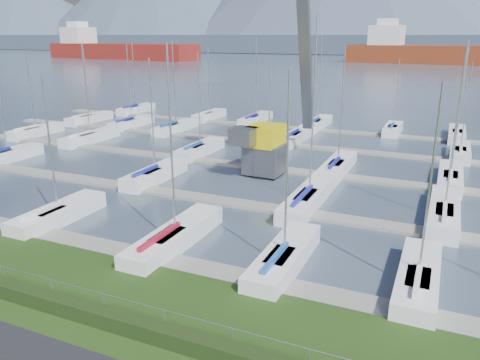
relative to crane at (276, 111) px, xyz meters
The scene contains 9 objects.
water 234.67m from the crane, 89.39° to the left, with size 800.00×540.00×0.20m, color #404D5E.
hedge 26.41m from the crane, 84.49° to the right, with size 80.00×0.70×0.70m, color black.
fence 25.87m from the crane, 84.40° to the right, with size 0.04×0.04×80.00m, color #969A9E.
foothill 304.60m from the crane, 89.53° to the left, with size 900.00×80.00×12.00m, color #3D485A.
docks 6.11m from the crane, 13.24° to the left, with size 90.00×41.60×0.25m.
crane is the anchor object (origin of this frame).
cargo_ship_west 227.66m from the crane, 131.77° to the left, with size 90.91×27.55×21.50m.
cargo_ship_mid 190.16m from the crane, 84.69° to the left, with size 108.22×25.24×21.50m.
sailboat_fleet 4.53m from the crane, 53.58° to the left, with size 74.58×49.57×13.61m.
Camera 1 is at (11.39, -13.66, 11.70)m, focal length 35.00 mm.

